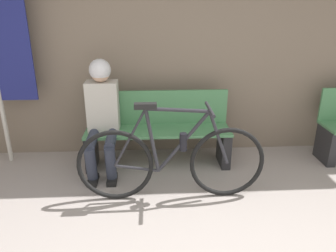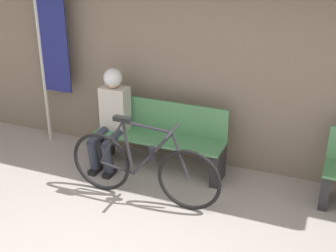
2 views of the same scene
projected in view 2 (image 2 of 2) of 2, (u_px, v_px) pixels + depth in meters
name	position (u px, v px, depth m)	size (l,w,h in m)	color
storefront_wall	(195.00, 32.00, 5.48)	(12.00, 0.56, 3.20)	#756656
park_bench_near	(160.00, 139.00, 5.75)	(1.62, 0.42, 0.85)	#477F51
bicycle	(143.00, 168.00, 5.10)	(1.77, 0.40, 0.96)	black
person_seated	(112.00, 112.00, 5.74)	(0.34, 0.62, 1.24)	#2D3342
banner_pole	(50.00, 50.00, 6.07)	(0.45, 0.05, 2.11)	#B7B2A8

